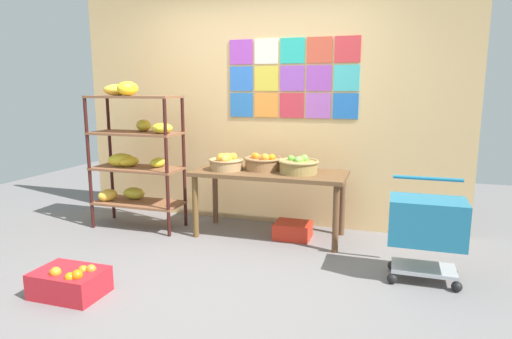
% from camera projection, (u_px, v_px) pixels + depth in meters
% --- Properties ---
extents(ground, '(9.12, 9.12, 0.00)m').
position_uv_depth(ground, '(206.00, 275.00, 3.57)').
color(ground, slate).
extents(back_wall_with_art, '(4.38, 0.07, 2.69)m').
position_uv_depth(back_wall_with_art, '(263.00, 103.00, 4.81)').
color(back_wall_with_art, '#E0B577').
rests_on(back_wall_with_art, ground).
extents(banana_shelf_unit, '(0.97, 0.46, 1.58)m').
position_uv_depth(banana_shelf_unit, '(135.00, 148.00, 4.68)').
color(banana_shelf_unit, '#371411').
rests_on(banana_shelf_unit, ground).
extents(display_table, '(1.54, 0.64, 0.68)m').
position_uv_depth(display_table, '(270.00, 180.00, 4.42)').
color(display_table, brown).
rests_on(display_table, ground).
extents(fruit_basket_back_right, '(0.40, 0.40, 0.18)m').
position_uv_depth(fruit_basket_back_right, '(299.00, 165.00, 4.29)').
color(fruit_basket_back_right, olive).
rests_on(fruit_basket_back_right, display_table).
extents(fruit_basket_left, '(0.39, 0.39, 0.18)m').
position_uv_depth(fruit_basket_left, '(263.00, 162.00, 4.48)').
color(fruit_basket_left, olive).
rests_on(fruit_basket_left, display_table).
extents(fruit_basket_right, '(0.36, 0.36, 0.18)m').
position_uv_depth(fruit_basket_right, '(226.00, 162.00, 4.47)').
color(fruit_basket_right, '#A88256').
rests_on(fruit_basket_right, display_table).
extents(produce_crate_under_table, '(0.36, 0.30, 0.16)m').
position_uv_depth(produce_crate_under_table, '(293.00, 230.00, 4.44)').
color(produce_crate_under_table, red).
rests_on(produce_crate_under_table, ground).
extents(orange_crate_foreground, '(0.50, 0.35, 0.25)m').
position_uv_depth(orange_crate_foreground, '(70.00, 282.00, 3.20)').
color(orange_crate_foreground, red).
rests_on(orange_crate_foreground, ground).
extents(shopping_cart, '(0.56, 0.41, 0.80)m').
position_uv_depth(shopping_cart, '(427.00, 225.00, 3.39)').
color(shopping_cart, black).
rests_on(shopping_cart, ground).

